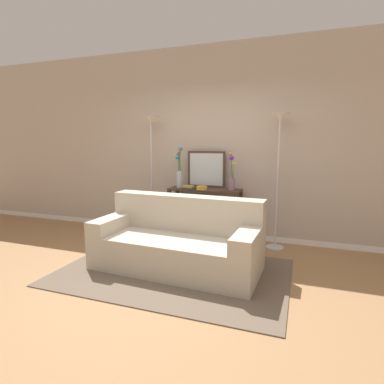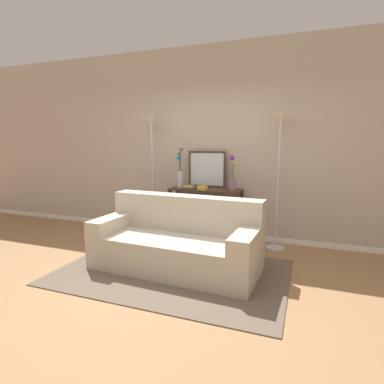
{
  "view_description": "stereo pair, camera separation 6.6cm",
  "coord_description": "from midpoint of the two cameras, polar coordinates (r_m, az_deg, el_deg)",
  "views": [
    {
      "loc": [
        1.39,
        -2.89,
        1.55
      ],
      "look_at": [
        -0.04,
        1.1,
        0.88
      ],
      "focal_mm": 29.05,
      "sensor_mm": 36.0,
      "label": 1
    },
    {
      "loc": [
        1.45,
        -2.87,
        1.55
      ],
      "look_at": [
        -0.04,
        1.1,
        0.88
      ],
      "focal_mm": 29.05,
      "sensor_mm": 36.0,
      "label": 2
    }
  ],
  "objects": [
    {
      "name": "area_rug",
      "position": [
        3.88,
        -3.19,
        -14.43
      ],
      "size": [
        2.71,
        1.77,
        0.01
      ],
      "color": "brown",
      "rests_on": "ground"
    },
    {
      "name": "couch",
      "position": [
        3.91,
        -2.24,
        -9.42
      ],
      "size": [
        2.06,
        0.98,
        0.88
      ],
      "color": "#BCB29E",
      "rests_on": "ground"
    },
    {
      "name": "vase_tall_flowers",
      "position": [
        5.01,
        -1.84,
        3.84
      ],
      "size": [
        0.12,
        0.11,
        0.65
      ],
      "color": "silver",
      "rests_on": "console_table"
    },
    {
      "name": "ground_plane",
      "position": [
        3.57,
        -5.32,
        -16.92
      ],
      "size": [
        16.0,
        16.0,
        0.02
      ],
      "primitive_type": "cube",
      "color": "#9E754C"
    },
    {
      "name": "wall_mirror",
      "position": [
        5.02,
        3.14,
        4.18
      ],
      "size": [
        0.62,
        0.02,
        0.58
      ],
      "color": "#473323",
      "rests_on": "console_table"
    },
    {
      "name": "fruit_bowl",
      "position": [
        4.78,
        2.29,
        0.77
      ],
      "size": [
        0.17,
        0.17,
        0.06
      ],
      "color": "gold",
      "rests_on": "console_table"
    },
    {
      "name": "floor_lamp_left",
      "position": [
        5.17,
        -7.01,
        8.87
      ],
      "size": [
        0.28,
        0.28,
        1.96
      ],
      "color": "silver",
      "rests_on": "ground"
    },
    {
      "name": "book_stack",
      "position": [
        4.88,
        -0.16,
        0.88
      ],
      "size": [
        0.22,
        0.16,
        0.05
      ],
      "color": "#2D2D33",
      "rests_on": "console_table"
    },
    {
      "name": "back_wall",
      "position": [
        5.13,
        4.58,
        8.81
      ],
      "size": [
        12.0,
        0.15,
        3.07
      ],
      "color": "white",
      "rests_on": "ground"
    },
    {
      "name": "book_row_under_console",
      "position": [
        5.14,
        0.11,
        -7.87
      ],
      "size": [
        0.41,
        0.17,
        0.13
      ],
      "color": "gold",
      "rests_on": "ground"
    },
    {
      "name": "console_table",
      "position": [
        4.94,
        2.84,
        -2.44
      ],
      "size": [
        1.14,
        0.38,
        0.84
      ],
      "color": "#473323",
      "rests_on": "ground"
    },
    {
      "name": "floor_lamp_right",
      "position": [
        4.6,
        16.2,
        8.53
      ],
      "size": [
        0.28,
        0.28,
        1.96
      ],
      "color": "silver",
      "rests_on": "ground"
    },
    {
      "name": "vase_short_flowers",
      "position": [
        4.75,
        7.83,
        2.76
      ],
      "size": [
        0.12,
        0.11,
        0.57
      ],
      "color": "gray",
      "rests_on": "console_table"
    }
  ]
}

